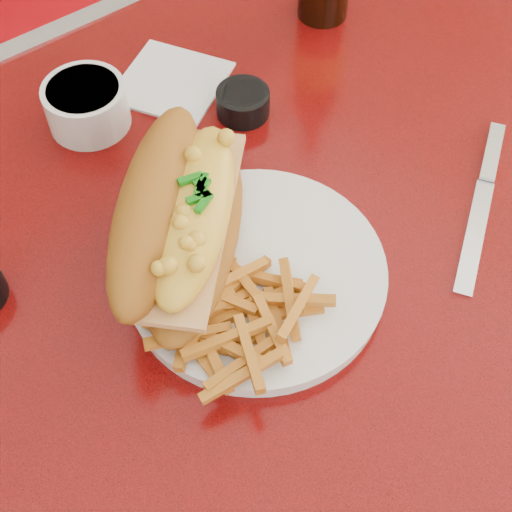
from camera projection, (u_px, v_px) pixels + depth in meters
ground at (237, 481)px, 1.35m from camera, size 8.00×8.00×0.00m
diner_table at (226, 322)px, 0.85m from camera, size 1.23×0.83×0.77m
booth_bench_far at (3, 128)px, 1.48m from camera, size 1.20×0.51×0.90m
dinner_plate at (256, 274)px, 0.68m from camera, size 0.31×0.31×0.02m
mac_hoagie at (181, 218)px, 0.65m from camera, size 0.26×0.26×0.11m
fries_pile at (238, 315)px, 0.63m from camera, size 0.15×0.15×0.04m
fork at (264, 215)px, 0.71m from camera, size 0.07×0.13×0.00m
gravy_ramekin at (86, 104)px, 0.79m from camera, size 0.11×0.11×0.05m
sauce_cup_right at (243, 102)px, 0.81m from camera, size 0.08×0.08×0.03m
knife at (484, 189)px, 0.75m from camera, size 0.21×0.15×0.01m
paper_napkin at (172, 82)px, 0.85m from camera, size 0.16×0.16×0.00m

